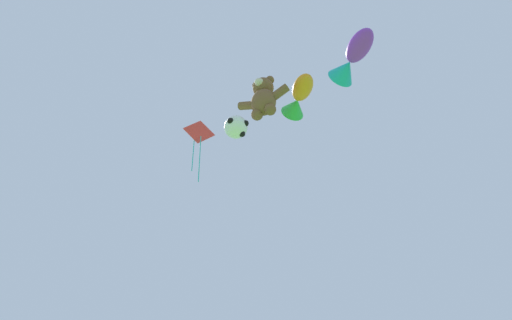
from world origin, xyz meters
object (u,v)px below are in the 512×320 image
soccer_ball_kite (236,127)px  diamond_kite (199,136)px  fish_kite_tangerine (299,97)px  fish_kite_violet (352,58)px  teddy_bear_kite (263,98)px

soccer_ball_kite → diamond_kite: diamond_kite is taller
soccer_ball_kite → fish_kite_tangerine: size_ratio=0.46×
diamond_kite → soccer_ball_kite: bearing=-32.3°
diamond_kite → fish_kite_tangerine: bearing=-5.4°
fish_kite_tangerine → soccer_ball_kite: bearing=-143.2°
soccer_ball_kite → fish_kite_tangerine: 2.81m
diamond_kite → fish_kite_violet: bearing=-13.4°
soccer_ball_kite → diamond_kite: 3.94m
teddy_bear_kite → soccer_ball_kite: bearing=-160.2°
soccer_ball_kite → diamond_kite: (-2.59, 1.64, 2.47)m
soccer_ball_kite → fish_kite_violet: 4.02m
fish_kite_violet → diamond_kite: (-6.43, 1.53, 1.27)m
fish_kite_violet → soccer_ball_kite: bearing=-178.4°
fish_kite_violet → diamond_kite: bearing=166.6°
fish_kite_tangerine → diamond_kite: (-4.24, 0.40, 0.57)m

